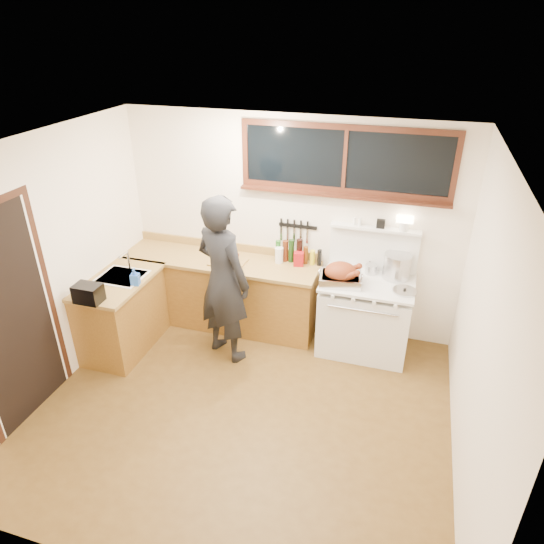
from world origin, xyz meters
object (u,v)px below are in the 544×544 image
(man, at_px, (223,280))
(roast_turkey, at_px, (341,275))
(cutting_board, at_px, (228,259))
(vintage_stove, at_px, (365,314))

(man, distance_m, roast_turkey, 1.29)
(man, bearing_deg, cutting_board, 105.82)
(cutting_board, bearing_deg, man, -74.18)
(man, xyz_separation_m, cutting_board, (-0.15, 0.52, -0.01))
(cutting_board, relative_size, roast_turkey, 0.86)
(vintage_stove, relative_size, cutting_board, 3.71)
(roast_turkey, bearing_deg, vintage_stove, 25.57)
(man, distance_m, cutting_board, 0.54)
(roast_turkey, bearing_deg, man, -160.94)
(cutting_board, bearing_deg, vintage_stove, 1.40)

